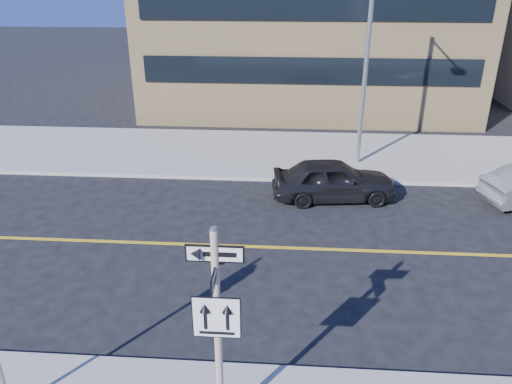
{
  "coord_description": "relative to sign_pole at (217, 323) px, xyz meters",
  "views": [
    {
      "loc": [
        1.08,
        -8.98,
        7.79
      ],
      "look_at": [
        0.18,
        4.0,
        1.83
      ],
      "focal_mm": 35.0,
      "sensor_mm": 36.0,
      "label": 1
    }
  ],
  "objects": [
    {
      "name": "ground",
      "position": [
        0.0,
        2.51,
        -2.44
      ],
      "size": [
        120.0,
        120.0,
        0.0
      ],
      "primitive_type": "plane",
      "color": "black",
      "rests_on": "ground"
    },
    {
      "name": "sign_pole",
      "position": [
        0.0,
        0.0,
        0.0
      ],
      "size": [
        0.92,
        0.92,
        4.06
      ],
      "color": "white",
      "rests_on": "near_sidewalk"
    },
    {
      "name": "parked_car_a",
      "position": [
        2.72,
        10.12,
        -1.69
      ],
      "size": [
        2.24,
        4.53,
        1.49
      ],
      "primitive_type": "imported",
      "rotation": [
        0.0,
        0.0,
        1.68
      ],
      "color": "black",
      "rests_on": "ground"
    },
    {
      "name": "streetlight_a",
      "position": [
        4.0,
        13.27,
        2.32
      ],
      "size": [
        0.55,
        2.25,
        8.0
      ],
      "color": "gray",
      "rests_on": "far_sidewalk"
    }
  ]
}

